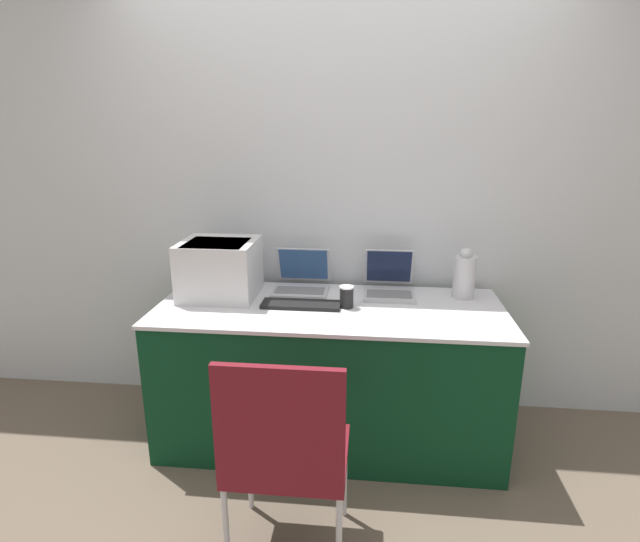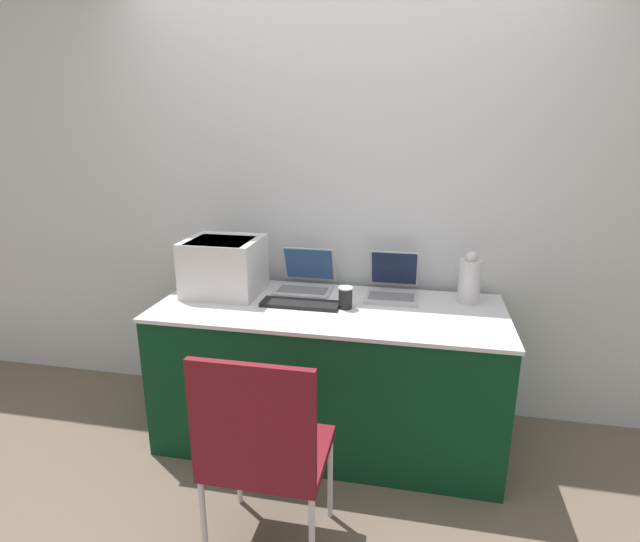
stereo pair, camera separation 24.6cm
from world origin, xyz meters
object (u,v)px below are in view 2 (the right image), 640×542
Objects in this scene: coffee_cup at (345,298)px; chair at (263,444)px; printer at (224,264)px; external_keyboard at (300,304)px; laptop_right at (392,286)px; metal_pitcher at (470,280)px; laptop_left at (305,281)px.

chair is at bearing -102.09° from coffee_cup.
chair reaches higher than coffee_cup.
external_keyboard is at bearing -14.67° from printer.
printer reaches higher than external_keyboard.
laptop_right is at bearing 69.67° from chair.
coffee_cup is at bearing -160.44° from metal_pitcher.
laptop_right is 0.35× the size of chair.
printer is 0.97× the size of external_keyboard.
laptop_left reaches higher than coffee_cup.
laptop_right is (0.50, -0.01, 0.00)m from laptop_left.
coffee_cup is (0.71, -0.11, -0.11)m from printer.
external_keyboard is 1.48× the size of metal_pitcher.
chair is at bearing -86.24° from external_keyboard.
metal_pitcher is (0.87, 0.24, 0.12)m from external_keyboard.
external_keyboard is 0.45× the size of chair.
laptop_right is at bearing 47.80° from coffee_cup.
laptop_right is (0.93, 0.14, -0.12)m from printer.
chair is (-0.82, -1.08, -0.38)m from metal_pitcher.
printer is at bearing -171.46° from laptop_right.
laptop_right is at bearing 176.49° from metal_pitcher.
coffee_cup is 0.41× the size of metal_pitcher.
printer reaches higher than metal_pitcher.
laptop_left is 0.28m from external_keyboard.
coffee_cup is (-0.23, -0.25, 0.01)m from laptop_right.
metal_pitcher is at bearing -3.51° from laptop_right.
printer is 0.72m from coffee_cup.
coffee_cup is at bearing -43.33° from laptop_left.
laptop_left is at bearing 97.34° from external_keyboard.
coffee_cup reaches higher than external_keyboard.
external_keyboard is 3.61× the size of coffee_cup.
coffee_cup is at bearing 3.03° from external_keyboard.
laptop_left is (0.43, 0.15, -0.12)m from printer.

